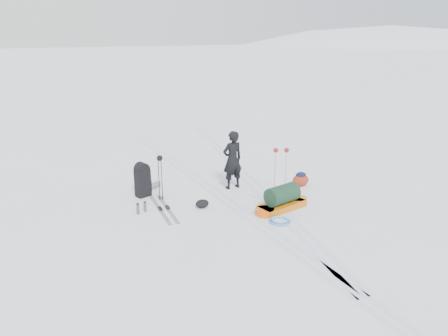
% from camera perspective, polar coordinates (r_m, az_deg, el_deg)
% --- Properties ---
extents(ground, '(200.00, 200.00, 0.00)m').
position_cam_1_polar(ground, '(11.68, 0.50, -4.40)').
color(ground, white).
rests_on(ground, ground).
extents(snow_hill_backdrop, '(359.50, 192.00, 162.45)m').
position_cam_1_polar(snow_hill_backdrop, '(136.78, 10.64, -14.92)').
color(snow_hill_backdrop, white).
rests_on(snow_hill_backdrop, ground).
extents(ski_tracks, '(3.38, 17.97, 0.01)m').
position_cam_1_polar(ski_tracks, '(12.65, 1.44, -2.59)').
color(ski_tracks, silver).
rests_on(ski_tracks, ground).
extents(skier, '(0.66, 0.48, 1.69)m').
position_cam_1_polar(skier, '(12.39, 1.11, 1.06)').
color(skier, black).
rests_on(skier, ground).
extents(pulk_sled, '(1.74, 0.89, 0.64)m').
position_cam_1_polar(pulk_sled, '(11.22, 7.59, -4.17)').
color(pulk_sled, '#CA660B').
rests_on(pulk_sled, ground).
extents(expedition_rucksack, '(0.88, 0.89, 0.97)m').
position_cam_1_polar(expedition_rucksack, '(12.16, -10.42, -1.55)').
color(expedition_rucksack, black).
rests_on(expedition_rucksack, ground).
extents(ski_poles_black, '(0.18, 0.16, 1.27)m').
position_cam_1_polar(ski_poles_black, '(11.52, -8.38, 0.56)').
color(ski_poles_black, black).
rests_on(ski_poles_black, ground).
extents(ski_poles_silver, '(0.40, 0.25, 1.33)m').
position_cam_1_polar(ski_poles_silver, '(11.95, 7.45, 1.62)').
color(ski_poles_silver, '#B4B7BC').
rests_on(ski_poles_silver, ground).
extents(touring_skis_grey, '(0.33, 1.96, 0.07)m').
position_cam_1_polar(touring_skis_grey, '(11.29, -7.86, -5.31)').
color(touring_skis_grey, '#96999E').
rests_on(touring_skis_grey, ground).
extents(touring_skis_white, '(0.55, 1.59, 0.06)m').
position_cam_1_polar(touring_skis_white, '(11.65, 6.03, -4.49)').
color(touring_skis_white, silver).
rests_on(touring_skis_white, ground).
extents(rope_coil, '(0.63, 0.63, 0.06)m').
position_cam_1_polar(rope_coil, '(10.58, 7.28, -6.83)').
color(rope_coil, '#5084C4').
rests_on(rope_coil, ground).
extents(small_daypack, '(0.51, 0.39, 0.42)m').
position_cam_1_polar(small_daypack, '(12.93, 9.98, -1.46)').
color(small_daypack, maroon).
rests_on(small_daypack, ground).
extents(thermos_pair, '(0.29, 0.18, 0.29)m').
position_cam_1_polar(thermos_pair, '(11.13, -10.74, -5.13)').
color(thermos_pair, '#54555B').
rests_on(thermos_pair, ground).
extents(stuff_sack, '(0.42, 0.36, 0.22)m').
position_cam_1_polar(stuff_sack, '(11.27, -2.87, -4.67)').
color(stuff_sack, black).
rests_on(stuff_sack, ground).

